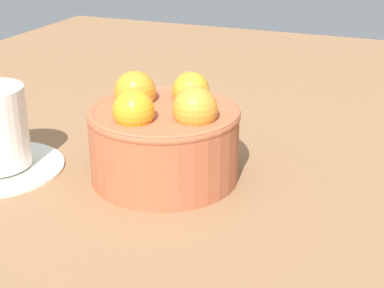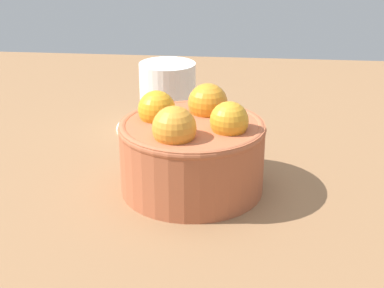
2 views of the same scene
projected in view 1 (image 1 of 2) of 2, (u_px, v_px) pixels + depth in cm
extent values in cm
cube|color=brown|center=(165.00, 192.00, 58.49)|extent=(141.84, 109.18, 3.40)
cylinder|color=#AD5938|center=(165.00, 144.00, 56.44)|extent=(14.46, 14.46, 7.13)
torus|color=#AD5938|center=(164.00, 113.00, 55.20)|extent=(14.66, 14.66, 1.00)
sphere|color=orange|center=(195.00, 109.00, 52.33)|extent=(4.16, 4.16, 4.16)
sphere|color=orange|center=(191.00, 91.00, 57.39)|extent=(3.74, 3.74, 3.74)
sphere|color=orange|center=(135.00, 92.00, 57.04)|extent=(4.16, 4.16, 4.16)
sphere|color=orange|center=(134.00, 111.00, 51.97)|extent=(3.81, 3.81, 3.81)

